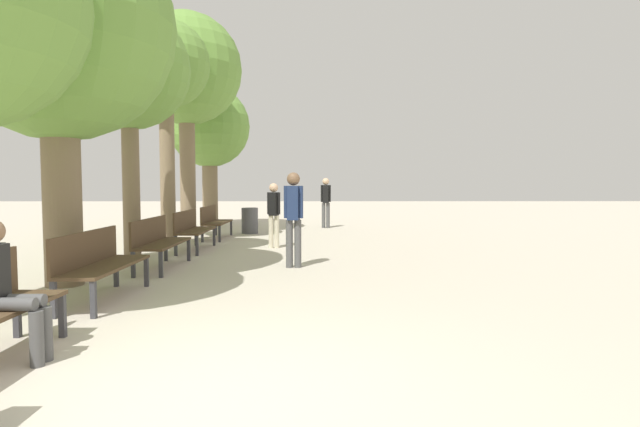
# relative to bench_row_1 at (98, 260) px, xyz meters

# --- Properties ---
(ground_plane) EXTENTS (80.00, 80.00, 0.00)m
(ground_plane) POSITION_rel_bench_row_1_xyz_m (2.01, -3.07, -0.54)
(ground_plane) COLOR beige
(bench_row_1) EXTENTS (0.55, 1.88, 0.92)m
(bench_row_1) POSITION_rel_bench_row_1_xyz_m (0.00, 0.00, 0.00)
(bench_row_1) COLOR #4C3823
(bench_row_1) RESTS_ON ground_plane
(bench_row_2) EXTENTS (0.55, 1.88, 0.92)m
(bench_row_2) POSITION_rel_bench_row_1_xyz_m (0.00, 2.49, 0.00)
(bench_row_2) COLOR #4C3823
(bench_row_2) RESTS_ON ground_plane
(bench_row_3) EXTENTS (0.55, 1.88, 0.92)m
(bench_row_3) POSITION_rel_bench_row_1_xyz_m (0.00, 4.98, 0.00)
(bench_row_3) COLOR #4C3823
(bench_row_3) RESTS_ON ground_plane
(bench_row_4) EXTENTS (0.55, 1.88, 0.92)m
(bench_row_4) POSITION_rel_bench_row_1_xyz_m (0.00, 7.46, 0.00)
(bench_row_4) COLOR #4C3823
(bench_row_4) RESTS_ON ground_plane
(tree_row_1) EXTENTS (3.45, 3.45, 5.64)m
(tree_row_1) POSITION_rel_bench_row_1_xyz_m (-0.96, 1.01, 3.33)
(tree_row_1) COLOR #7A664C
(tree_row_1) RESTS_ON ground_plane
(tree_row_2) EXTENTS (2.49, 2.49, 5.16)m
(tree_row_2) POSITION_rel_bench_row_1_xyz_m (-0.96, 3.83, 3.31)
(tree_row_2) COLOR #7A664C
(tree_row_2) RESTS_ON ground_plane
(tree_row_3) EXTENTS (2.24, 2.24, 5.73)m
(tree_row_3) POSITION_rel_bench_row_1_xyz_m (-0.96, 6.38, 3.94)
(tree_row_3) COLOR #7A664C
(tree_row_3) RESTS_ON ground_plane
(tree_row_4) EXTENTS (3.28, 3.28, 6.59)m
(tree_row_4) POSITION_rel_bench_row_1_xyz_m (-0.96, 8.41, 4.34)
(tree_row_4) COLOR #7A664C
(tree_row_4) RESTS_ON ground_plane
(tree_row_5) EXTENTS (2.90, 2.90, 5.05)m
(tree_row_5) POSITION_rel_bench_row_1_xyz_m (-0.96, 11.51, 2.99)
(tree_row_5) COLOR #7A664C
(tree_row_5) RESTS_ON ground_plane
(person_seated) EXTENTS (0.56, 0.32, 1.25)m
(person_seated) POSITION_rel_bench_row_1_xyz_m (0.25, -2.33, 0.14)
(person_seated) COLOR #4C4C4C
(person_seated) RESTS_ON ground_plane
(pedestrian_near) EXTENTS (0.36, 0.26, 1.76)m
(pedestrian_near) POSITION_rel_bench_row_1_xyz_m (2.48, 2.58, 0.47)
(pedestrian_near) COLOR #4C4C4C
(pedestrian_near) RESTS_ON ground_plane
(pedestrian_mid) EXTENTS (0.32, 0.26, 1.56)m
(pedestrian_mid) POSITION_rel_bench_row_1_xyz_m (1.87, 5.39, 0.35)
(pedestrian_mid) COLOR beige
(pedestrian_mid) RESTS_ON ground_plane
(pedestrian_far) EXTENTS (0.35, 0.25, 1.74)m
(pedestrian_far) POSITION_rel_bench_row_1_xyz_m (3.22, 10.81, 0.46)
(pedestrian_far) COLOR #4C4C4C
(pedestrian_far) RESTS_ON ground_plane
(trash_bin) EXTENTS (0.51, 0.51, 0.80)m
(trash_bin) POSITION_rel_bench_row_1_xyz_m (0.83, 8.88, -0.14)
(trash_bin) COLOR #4C4C51
(trash_bin) RESTS_ON ground_plane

